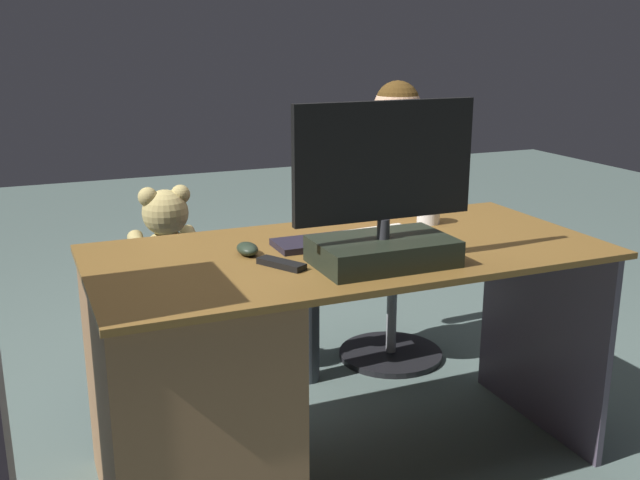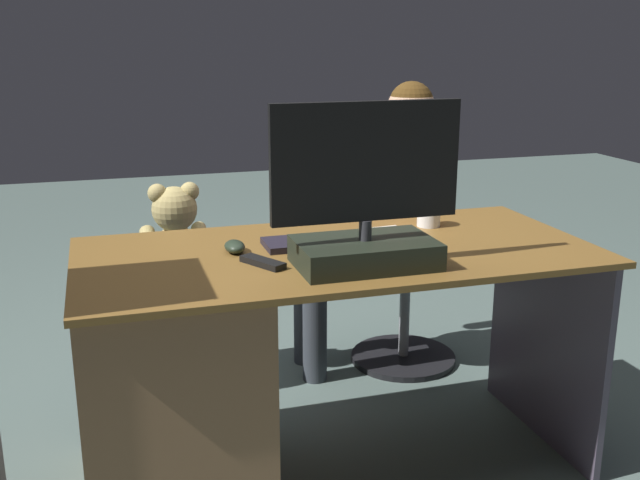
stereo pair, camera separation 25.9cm
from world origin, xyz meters
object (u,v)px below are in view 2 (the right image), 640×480
at_px(cup, 429,213).
at_px(office_chair_teddy, 181,323).
at_px(desk, 202,373).
at_px(person, 387,205).
at_px(tv_remote, 263,262).
at_px(teddy_bear, 176,235).
at_px(monitor, 365,217).
at_px(keyboard, 330,241).
at_px(computer_mouse, 235,247).
at_px(visitor_chair, 405,303).

bearing_deg(cup, office_chair_teddy, -35.60).
height_order(desk, cup, cup).
relative_size(desk, person, 1.30).
bearing_deg(office_chair_teddy, desk, 88.88).
bearing_deg(tv_remote, teddy_bear, -109.42).
distance_m(tv_remote, person, 1.06).
height_order(desk, office_chair_teddy, desk).
relative_size(monitor, keyboard, 1.28).
relative_size(computer_mouse, teddy_bear, 0.25).
height_order(desk, teddy_bear, teddy_bear).
relative_size(monitor, visitor_chair, 1.19).
bearing_deg(desk, computer_mouse, -154.30).
height_order(desk, person, person).
xyz_separation_m(computer_mouse, person, (-0.75, -0.64, -0.06)).
xyz_separation_m(desk, teddy_bear, (-0.01, -0.76, 0.23)).
bearing_deg(desk, office_chair_teddy, -91.12).
bearing_deg(computer_mouse, monitor, 144.38).
bearing_deg(tv_remote, cup, 173.15).
relative_size(tv_remote, visitor_chair, 0.33).
relative_size(desk, keyboard, 3.71).
relative_size(office_chair_teddy, visitor_chair, 0.99).
distance_m(computer_mouse, office_chair_teddy, 0.86).
bearing_deg(visitor_chair, desk, 36.00).
bearing_deg(monitor, desk, -21.48).
height_order(visitor_chair, person, person).
height_order(cup, tv_remote, cup).
relative_size(monitor, teddy_bear, 1.40).
distance_m(cup, visitor_chair, 0.75).
bearing_deg(cup, desk, 12.46).
relative_size(keyboard, teddy_bear, 1.09).
bearing_deg(computer_mouse, teddy_bear, -81.39).
height_order(tv_remote, person, person).
height_order(keyboard, cup, cup).
bearing_deg(cup, tv_remote, 23.08).
xyz_separation_m(computer_mouse, tv_remote, (-0.05, 0.15, -0.01)).
xyz_separation_m(desk, tv_remote, (-0.17, 0.09, 0.36)).
distance_m(computer_mouse, visitor_chair, 1.17).
height_order(keyboard, visitor_chair, keyboard).
height_order(monitor, cup, monitor).
relative_size(desk, visitor_chair, 3.45).
distance_m(monitor, office_chair_teddy, 1.19).
xyz_separation_m(monitor, office_chair_teddy, (0.43, -0.92, -0.62)).
relative_size(computer_mouse, tv_remote, 0.64).
bearing_deg(keyboard, person, -125.01).
relative_size(desk, computer_mouse, 16.23).
height_order(monitor, visitor_chair, monitor).
distance_m(computer_mouse, tv_remote, 0.16).
relative_size(keyboard, office_chair_teddy, 0.94).
bearing_deg(visitor_chair, office_chair_teddy, -3.01).
xyz_separation_m(tv_remote, teddy_bear, (0.16, -0.85, -0.13)).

